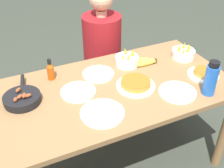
{
  "coord_description": "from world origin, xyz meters",
  "views": [
    {
      "loc": [
        -0.64,
        -1.38,
        1.83
      ],
      "look_at": [
        0.0,
        0.0,
        0.78
      ],
      "focal_mm": 45.0,
      "sensor_mm": 36.0,
      "label": 1
    }
  ],
  "objects_px": {
    "empty_plate_far_left": "(78,92)",
    "banana_bunch": "(146,62)",
    "fruit_bowl_citrus": "(127,60)",
    "water_bottle": "(211,79)",
    "empty_plate_near_front": "(98,74)",
    "frittata_plate_center": "(136,84)",
    "person_figure": "(103,63)",
    "fruit_bowl_mango": "(183,53)",
    "frittata_plate_side": "(203,74)",
    "empty_plate_mid_edge": "(177,92)",
    "empty_plate_far_right": "(102,113)",
    "hot_sauce_bottle": "(50,71)",
    "skillet": "(22,98)"
  },
  "relations": [
    {
      "from": "fruit_bowl_citrus",
      "to": "water_bottle",
      "type": "distance_m",
      "value": 0.63
    },
    {
      "from": "empty_plate_far_right",
      "to": "water_bottle",
      "type": "distance_m",
      "value": 0.71
    },
    {
      "from": "frittata_plate_side",
      "to": "water_bottle",
      "type": "bearing_deg",
      "value": -121.42
    },
    {
      "from": "empty_plate_far_right",
      "to": "water_bottle",
      "type": "xyz_separation_m",
      "value": [
        0.7,
        -0.1,
        0.1
      ]
    },
    {
      "from": "empty_plate_far_left",
      "to": "banana_bunch",
      "type": "bearing_deg",
      "value": 13.35
    },
    {
      "from": "fruit_bowl_mango",
      "to": "person_figure",
      "type": "xyz_separation_m",
      "value": [
        -0.45,
        0.57,
        -0.28
      ]
    },
    {
      "from": "fruit_bowl_mango",
      "to": "person_figure",
      "type": "height_order",
      "value": "person_figure"
    },
    {
      "from": "frittata_plate_center",
      "to": "person_figure",
      "type": "xyz_separation_m",
      "value": [
        0.08,
        0.76,
        -0.27
      ]
    },
    {
      "from": "frittata_plate_side",
      "to": "hot_sauce_bottle",
      "type": "distance_m",
      "value": 1.07
    },
    {
      "from": "fruit_bowl_mango",
      "to": "fruit_bowl_citrus",
      "type": "bearing_deg",
      "value": 169.08
    },
    {
      "from": "empty_plate_far_right",
      "to": "water_bottle",
      "type": "relative_size",
      "value": 1.12
    },
    {
      "from": "fruit_bowl_citrus",
      "to": "empty_plate_mid_edge",
      "type": "bearing_deg",
      "value": -74.04
    },
    {
      "from": "empty_plate_near_front",
      "to": "person_figure",
      "type": "relative_size",
      "value": 0.18
    },
    {
      "from": "skillet",
      "to": "frittata_plate_center",
      "type": "bearing_deg",
      "value": -91.33
    },
    {
      "from": "empty_plate_far_left",
      "to": "empty_plate_near_front",
      "type": "bearing_deg",
      "value": 35.49
    },
    {
      "from": "banana_bunch",
      "to": "fruit_bowl_citrus",
      "type": "distance_m",
      "value": 0.14
    },
    {
      "from": "empty_plate_far_right",
      "to": "empty_plate_near_front",
      "type": "bearing_deg",
      "value": 70.66
    },
    {
      "from": "frittata_plate_center",
      "to": "empty_plate_near_front",
      "type": "xyz_separation_m",
      "value": [
        -0.17,
        0.24,
        -0.01
      ]
    },
    {
      "from": "frittata_plate_center",
      "to": "water_bottle",
      "type": "height_order",
      "value": "water_bottle"
    },
    {
      "from": "water_bottle",
      "to": "empty_plate_mid_edge",
      "type": "bearing_deg",
      "value": 155.82
    },
    {
      "from": "frittata_plate_center",
      "to": "empty_plate_near_front",
      "type": "bearing_deg",
      "value": 124.99
    },
    {
      "from": "empty_plate_near_front",
      "to": "frittata_plate_center",
      "type": "bearing_deg",
      "value": -55.01
    },
    {
      "from": "banana_bunch",
      "to": "empty_plate_far_left",
      "type": "xyz_separation_m",
      "value": [
        -0.58,
        -0.14,
        -0.01
      ]
    },
    {
      "from": "empty_plate_far_left",
      "to": "empty_plate_mid_edge",
      "type": "height_order",
      "value": "same"
    },
    {
      "from": "empty_plate_far_left",
      "to": "fruit_bowl_mango",
      "type": "height_order",
      "value": "fruit_bowl_mango"
    },
    {
      "from": "fruit_bowl_mango",
      "to": "frittata_plate_side",
      "type": "bearing_deg",
      "value": -96.47
    },
    {
      "from": "frittata_plate_center",
      "to": "water_bottle",
      "type": "bearing_deg",
      "value": -33.22
    },
    {
      "from": "frittata_plate_center",
      "to": "empty_plate_far_right",
      "type": "distance_m",
      "value": 0.35
    },
    {
      "from": "empty_plate_mid_edge",
      "to": "water_bottle",
      "type": "bearing_deg",
      "value": -24.18
    },
    {
      "from": "hot_sauce_bottle",
      "to": "empty_plate_mid_edge",
      "type": "bearing_deg",
      "value": -36.14
    },
    {
      "from": "frittata_plate_side",
      "to": "empty_plate_near_front",
      "type": "xyz_separation_m",
      "value": [
        -0.67,
        0.32,
        -0.01
      ]
    },
    {
      "from": "frittata_plate_center",
      "to": "hot_sauce_bottle",
      "type": "xyz_separation_m",
      "value": [
        -0.48,
        0.33,
        0.05
      ]
    },
    {
      "from": "empty_plate_far_right",
      "to": "fruit_bowl_mango",
      "type": "bearing_deg",
      "value": 23.03
    },
    {
      "from": "empty_plate_mid_edge",
      "to": "fruit_bowl_citrus",
      "type": "height_order",
      "value": "fruit_bowl_citrus"
    },
    {
      "from": "frittata_plate_side",
      "to": "empty_plate_far_left",
      "type": "relative_size",
      "value": 0.96
    },
    {
      "from": "fruit_bowl_mango",
      "to": "empty_plate_far_right",
      "type": "bearing_deg",
      "value": -156.97
    },
    {
      "from": "empty_plate_far_right",
      "to": "fruit_bowl_citrus",
      "type": "height_order",
      "value": "fruit_bowl_citrus"
    },
    {
      "from": "banana_bunch",
      "to": "frittata_plate_center",
      "type": "xyz_separation_m",
      "value": [
        -0.22,
        -0.24,
        0.0
      ]
    },
    {
      "from": "banana_bunch",
      "to": "person_figure",
      "type": "height_order",
      "value": "person_figure"
    },
    {
      "from": "frittata_plate_center",
      "to": "water_bottle",
      "type": "distance_m",
      "value": 0.48
    },
    {
      "from": "banana_bunch",
      "to": "fruit_bowl_citrus",
      "type": "relative_size",
      "value": 1.13
    },
    {
      "from": "empty_plate_far_right",
      "to": "hot_sauce_bottle",
      "type": "distance_m",
      "value": 0.53
    },
    {
      "from": "empty_plate_near_front",
      "to": "frittata_plate_side",
      "type": "bearing_deg",
      "value": -25.9
    },
    {
      "from": "frittata_plate_side",
      "to": "empty_plate_mid_edge",
      "type": "xyz_separation_m",
      "value": [
        -0.29,
        -0.09,
        -0.01
      ]
    },
    {
      "from": "frittata_plate_center",
      "to": "frittata_plate_side",
      "type": "distance_m",
      "value": 0.5
    },
    {
      "from": "empty_plate_near_front",
      "to": "hot_sauce_bottle",
      "type": "xyz_separation_m",
      "value": [
        -0.32,
        0.09,
        0.06
      ]
    },
    {
      "from": "frittata_plate_side",
      "to": "empty_plate_far_right",
      "type": "bearing_deg",
      "value": -174.44
    },
    {
      "from": "person_figure",
      "to": "empty_plate_mid_edge",
      "type": "bearing_deg",
      "value": -82.1
    },
    {
      "from": "banana_bunch",
      "to": "skillet",
      "type": "height_order",
      "value": "skillet"
    },
    {
      "from": "banana_bunch",
      "to": "frittata_plate_side",
      "type": "height_order",
      "value": "frittata_plate_side"
    }
  ]
}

